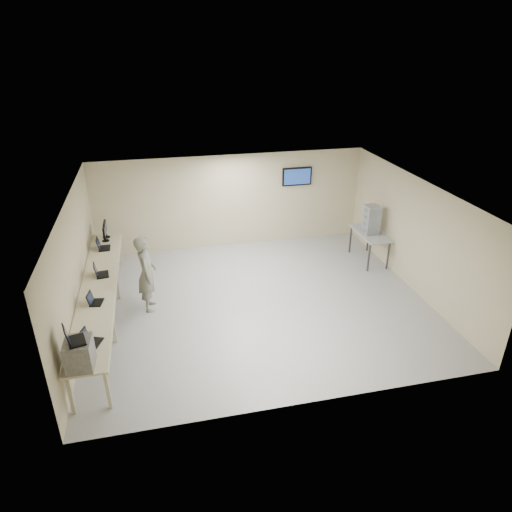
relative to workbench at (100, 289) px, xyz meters
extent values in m
cube|color=#B9B8B6|center=(3.59, 0.00, -0.83)|extent=(8.00, 7.00, 0.01)
cube|color=white|center=(3.59, 0.00, 1.97)|extent=(8.00, 7.00, 0.01)
cube|color=#BDB789|center=(3.59, 3.50, 0.57)|extent=(8.00, 0.01, 2.80)
cube|color=#BDB789|center=(3.59, -3.50, 0.57)|extent=(8.00, 0.01, 2.80)
cube|color=#BDB789|center=(-0.41, 0.00, 0.57)|extent=(0.01, 7.00, 2.80)
cube|color=#BDB789|center=(7.59, 0.00, 0.57)|extent=(0.01, 7.00, 2.80)
cube|color=#363636|center=(5.59, 3.48, 1.22)|extent=(0.15, 0.04, 0.15)
cube|color=black|center=(5.59, 3.44, 1.22)|extent=(0.90, 0.06, 0.55)
cube|color=navy|center=(5.59, 3.40, 1.22)|extent=(0.82, 0.01, 0.47)
cube|color=beige|center=(-0.01, 0.00, 0.05)|extent=(0.75, 6.00, 0.04)
cube|color=#BCB396|center=(0.36, 0.00, 0.02)|extent=(0.02, 6.00, 0.06)
cube|color=#BCB396|center=(-0.31, -2.85, -0.40)|extent=(0.06, 0.06, 0.86)
cube|color=#BCB396|center=(0.29, -2.85, -0.40)|extent=(0.06, 0.06, 0.86)
cube|color=#BCB396|center=(-0.31, -0.90, -0.40)|extent=(0.06, 0.06, 0.86)
cube|color=#BCB396|center=(0.29, -0.90, -0.40)|extent=(0.06, 0.06, 0.86)
cube|color=#BCB396|center=(-0.31, 0.90, -0.40)|extent=(0.06, 0.06, 0.86)
cube|color=#BCB396|center=(0.29, 0.90, -0.40)|extent=(0.06, 0.06, 0.86)
cube|color=#BCB396|center=(-0.31, 2.85, -0.40)|extent=(0.06, 0.06, 0.86)
cube|color=#BCB396|center=(0.29, 2.85, -0.40)|extent=(0.06, 0.06, 0.86)
cube|color=gray|center=(-0.06, -2.75, 0.33)|extent=(0.44, 0.50, 0.51)
cube|color=black|center=(-0.06, -2.75, 0.59)|extent=(0.35, 0.42, 0.02)
cube|color=black|center=(-0.19, -2.75, 0.74)|extent=(0.16, 0.35, 0.26)
cube|color=black|center=(-0.18, -2.75, 0.74)|extent=(0.13, 0.31, 0.22)
cube|color=black|center=(0.05, -2.16, 0.09)|extent=(0.39, 0.45, 0.02)
cube|color=black|center=(-0.09, -2.16, 0.23)|extent=(0.19, 0.36, 0.27)
cube|color=black|center=(-0.07, -2.16, 0.23)|extent=(0.15, 0.32, 0.23)
cube|color=black|center=(0.01, -0.73, 0.08)|extent=(0.29, 0.36, 0.02)
cube|color=black|center=(-0.10, -0.73, 0.21)|extent=(0.12, 0.31, 0.23)
cube|color=black|center=(-0.09, -0.73, 0.21)|extent=(0.09, 0.27, 0.19)
cube|color=black|center=(0.04, 0.51, 0.08)|extent=(0.31, 0.40, 0.02)
cube|color=black|center=(-0.09, 0.51, 0.23)|extent=(0.11, 0.36, 0.27)
cube|color=black|center=(-0.08, 0.51, 0.23)|extent=(0.09, 0.31, 0.22)
cube|color=black|center=(-0.01, 2.00, 0.09)|extent=(0.28, 0.39, 0.02)
cube|color=black|center=(-0.15, 2.00, 0.23)|extent=(0.08, 0.36, 0.27)
cube|color=black|center=(-0.13, 2.00, 0.23)|extent=(0.06, 0.32, 0.23)
cylinder|color=black|center=(-0.01, 2.50, 0.08)|extent=(0.19, 0.19, 0.01)
cube|color=black|center=(-0.01, 2.50, 0.16)|extent=(0.04, 0.03, 0.15)
cube|color=black|center=(-0.01, 2.50, 0.35)|extent=(0.05, 0.43, 0.28)
cube|color=black|center=(0.01, 2.50, 0.35)|extent=(0.00, 0.39, 0.24)
cylinder|color=black|center=(-0.01, 2.75, 0.08)|extent=(0.20, 0.20, 0.01)
cube|color=black|center=(-0.01, 2.75, 0.17)|extent=(0.04, 0.03, 0.16)
cube|color=black|center=(-0.01, 2.75, 0.37)|extent=(0.05, 0.45, 0.30)
cube|color=black|center=(0.02, 2.75, 0.37)|extent=(0.00, 0.41, 0.26)
imported|color=#5D5E4F|center=(1.03, 0.33, 0.09)|extent=(0.45, 0.68, 1.84)
cube|color=#9B9D9F|center=(7.19, 1.52, 0.02)|extent=(0.67, 1.44, 0.04)
cube|color=#363636|center=(6.90, 0.90, -0.41)|extent=(0.04, 0.04, 0.83)
cube|color=#363636|center=(6.90, 2.14, -0.41)|extent=(0.04, 0.04, 0.83)
cube|color=#363636|center=(7.47, 0.90, -0.41)|extent=(0.04, 0.04, 0.83)
cube|color=#363636|center=(7.47, 2.14, -0.41)|extent=(0.04, 0.04, 0.83)
cube|color=#929BA3|center=(7.17, 1.52, 0.14)|extent=(0.38, 0.42, 0.20)
cube|color=#929BA3|center=(7.17, 1.52, 0.34)|extent=(0.38, 0.42, 0.20)
cube|color=#929BA3|center=(7.17, 1.52, 0.53)|extent=(0.38, 0.42, 0.20)
cube|color=#929BA3|center=(7.17, 1.52, 0.73)|extent=(0.38, 0.42, 0.20)
camera|label=1|loc=(1.42, -9.26, 5.04)|focal=32.00mm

